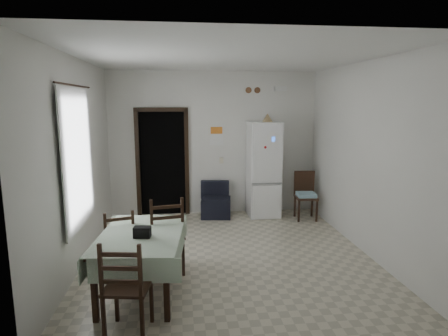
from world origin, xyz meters
name	(u,v)px	position (x,y,z in m)	size (l,w,h in m)	color
ground	(228,255)	(0.00, 0.00, 0.00)	(4.50, 4.50, 0.00)	#B7AF95
ceiling	(228,57)	(0.00, 0.00, 2.90)	(4.20, 4.50, 0.02)	white
wall_back	(214,144)	(0.00, 2.25, 1.45)	(4.20, 0.02, 2.90)	silver
wall_front	(261,200)	(0.00, -2.25, 1.45)	(4.20, 0.02, 2.90)	silver
wall_left	(78,163)	(-2.10, 0.00, 1.45)	(0.02, 4.50, 2.90)	silver
wall_right	(365,158)	(2.10, 0.00, 1.45)	(0.02, 4.50, 2.90)	silver
doorway	(163,162)	(-1.05, 2.45, 1.06)	(1.06, 0.52, 2.22)	black
window_recess	(70,158)	(-2.15, -0.20, 1.55)	(0.10, 1.20, 1.60)	silver
curtain	(78,158)	(-2.04, -0.20, 1.55)	(0.02, 1.45, 1.85)	white
curtain_rod	(74,85)	(-2.03, -0.20, 2.50)	(0.02, 0.02, 1.60)	black
calendar	(216,135)	(0.05, 2.24, 1.62)	(0.28, 0.02, 0.40)	white
calendar_image	(217,130)	(0.05, 2.23, 1.72)	(0.24, 0.01, 0.14)	orange
light_switch	(221,160)	(0.15, 2.24, 1.10)	(0.08, 0.02, 0.12)	beige
vent_left	(249,90)	(0.70, 2.23, 2.52)	(0.12, 0.12, 0.03)	brown
vent_right	(257,90)	(0.88, 2.23, 2.52)	(0.12, 0.12, 0.03)	brown
emergency_light	(280,89)	(1.35, 2.21, 2.55)	(0.25, 0.07, 0.09)	white
fridge	(264,169)	(0.97, 1.93, 0.95)	(0.62, 0.62, 1.90)	white
tan_cone	(268,118)	(1.03, 1.91, 1.98)	(0.20, 0.20, 0.17)	tan
navy_seat	(216,200)	(0.01, 1.93, 0.35)	(0.58, 0.56, 0.70)	black
corner_chair	(306,196)	(1.75, 1.56, 0.47)	(0.41, 0.41, 0.94)	black
dining_table	(142,263)	(-1.17, -1.00, 0.38)	(0.95, 1.44, 0.75)	#A4B99E
black_bag	(142,232)	(-1.14, -1.14, 0.81)	(0.19, 0.12, 0.12)	black
dining_chair_far_left	(119,242)	(-1.51, -0.51, 0.46)	(0.40, 0.40, 0.93)	black
dining_chair_far_right	(166,234)	(-0.90, -0.46, 0.54)	(0.46, 0.46, 1.07)	black
dining_chair_near_head	(128,285)	(-1.23, -1.81, 0.50)	(0.43, 0.43, 1.01)	black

